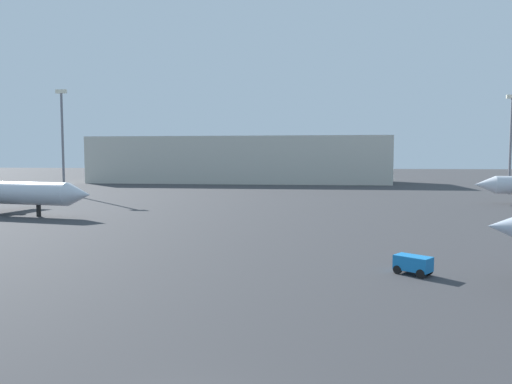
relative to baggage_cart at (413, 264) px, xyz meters
The scene contains 4 objects.
baggage_cart is the anchor object (origin of this frame).
light_mast_left 88.91m from the baggage_cart, 133.41° to the left, with size 2.40×0.50×22.37m.
light_mast_right 82.61m from the baggage_cart, 64.81° to the left, with size 2.40×0.50×21.12m.
terminal_building 118.76m from the baggage_cart, 104.53° to the left, with size 89.92×25.80×14.00m, color beige.
Camera 1 is at (3.79, -13.03, 8.17)m, focal length 33.45 mm.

